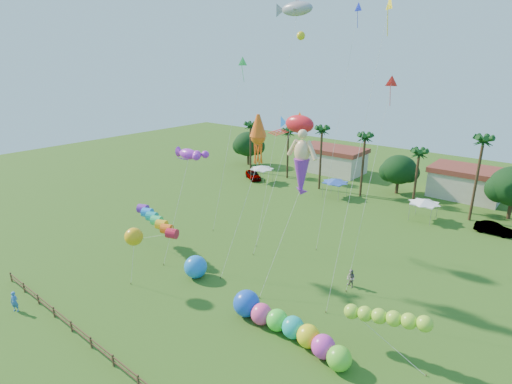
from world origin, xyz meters
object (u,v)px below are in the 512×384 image
Objects in this scene: spectator_a at (15,302)px; caterpillar_inflatable at (284,325)px; blue_ball at (196,267)px; car_a at (253,175)px; spectator_b at (351,278)px; car_b at (494,228)px.

caterpillar_inflatable is at bearing -1.94° from spectator_a.
spectator_a is 0.81× the size of blue_ball.
car_a is 35.09m from blue_ball.
spectator_b reaches higher than car_a.
car_a reaches higher than car_b.
blue_ball reaches higher than spectator_a.
caterpillar_inflatable is at bearing -7.73° from blue_ball.
spectator_a is at bearing 146.32° from car_b.
blue_ball reaches higher than spectator_b.
blue_ball is at bearing -126.81° from spectator_b.
caterpillar_inflatable reaches higher than spectator_a.
car_b is at bearing 91.01° from spectator_b.
car_b is 2.35× the size of spectator_b.
blue_ball is (-12.04, 1.63, 0.19)m from caterpillar_inflatable.
car_b is 2.29× the size of spectator_a.
spectator_a is 0.17× the size of caterpillar_inflatable.
caterpillar_inflatable is at bearing -103.89° from car_a.
blue_ball is (-12.85, -8.16, 0.24)m from spectator_b.
car_b is 24.09m from spectator_b.
car_b is at bearing 23.69° from spectator_a.
blue_ball reaches higher than car_a.
car_b is 53.16m from spectator_a.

